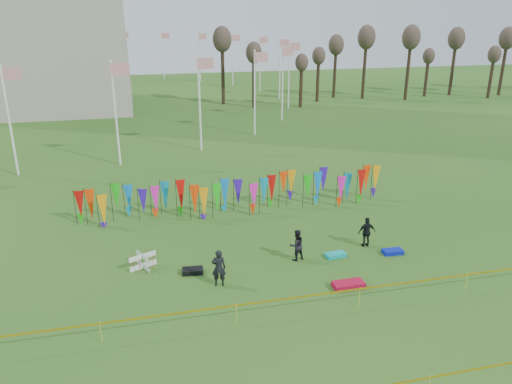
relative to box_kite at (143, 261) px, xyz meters
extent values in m
plane|color=#245217|center=(5.47, -3.46, -0.38)|extent=(160.00, 160.00, 0.00)
cylinder|color=white|center=(19.47, 44.54, 3.62)|extent=(0.16, 0.16, 8.00)
plane|color=#B21320|center=(20.07, 44.54, 6.92)|extent=(1.40, 0.00, 1.40)
cylinder|color=white|center=(18.52, 51.78, 3.62)|extent=(0.16, 0.16, 8.00)
plane|color=#B21320|center=(19.12, 51.78, 6.92)|extent=(1.40, 0.00, 1.40)
cylinder|color=white|center=(15.72, 58.54, 3.62)|extent=(0.16, 0.16, 8.00)
plane|color=#B21320|center=(16.32, 58.54, 6.92)|extent=(1.40, 0.00, 1.40)
cylinder|color=white|center=(11.27, 64.34, 3.62)|extent=(0.16, 0.16, 8.00)
plane|color=#B21320|center=(11.87, 64.34, 6.92)|extent=(1.40, 0.00, 1.40)
cylinder|color=white|center=(5.47, 68.79, 3.62)|extent=(0.16, 0.16, 8.00)
plane|color=#B21320|center=(6.07, 68.79, 6.92)|extent=(1.40, 0.00, 1.40)
cylinder|color=white|center=(-1.28, 71.58, 3.62)|extent=(0.16, 0.16, 8.00)
plane|color=#B21320|center=(-0.68, 71.58, 6.92)|extent=(1.40, 0.00, 1.40)
cylinder|color=white|center=(-8.53, 72.54, 3.62)|extent=(0.16, 0.16, 8.00)
plane|color=#B21320|center=(-7.93, 72.54, 6.92)|extent=(1.40, 0.00, 1.40)
cylinder|color=white|center=(-15.78, 71.58, 3.62)|extent=(0.16, 0.16, 8.00)
plane|color=#B21320|center=(-15.18, 71.58, 6.92)|extent=(1.40, 0.00, 1.40)
cylinder|color=white|center=(-8.53, 16.54, 3.62)|extent=(0.16, 0.16, 8.00)
plane|color=#B21320|center=(-7.93, 16.54, 6.92)|extent=(1.40, 0.00, 1.40)
cylinder|color=white|center=(-1.28, 17.49, 3.62)|extent=(0.16, 0.16, 8.00)
plane|color=#B21320|center=(-0.68, 17.49, 6.92)|extent=(1.40, 0.00, 1.40)
cylinder|color=white|center=(5.47, 20.29, 3.62)|extent=(0.16, 0.16, 8.00)
plane|color=#B21320|center=(6.07, 20.29, 6.92)|extent=(1.40, 0.00, 1.40)
cylinder|color=white|center=(11.27, 24.74, 3.62)|extent=(0.16, 0.16, 8.00)
plane|color=#B21320|center=(11.87, 24.74, 6.92)|extent=(1.40, 0.00, 1.40)
cylinder|color=white|center=(15.72, 30.54, 3.62)|extent=(0.16, 0.16, 8.00)
plane|color=#B21320|center=(16.32, 30.54, 6.92)|extent=(1.40, 0.00, 1.40)
cylinder|color=white|center=(18.52, 37.29, 3.62)|extent=(0.16, 0.16, 8.00)
plane|color=#B21320|center=(19.12, 37.29, 6.92)|extent=(1.40, 0.00, 1.40)
cylinder|color=black|center=(-3.53, 5.85, 0.67)|extent=(0.03, 0.03, 2.12)
cone|color=red|center=(-3.25, 5.85, 0.85)|extent=(0.64, 0.64, 1.60)
cylinder|color=black|center=(-2.84, 5.85, 0.67)|extent=(0.03, 0.03, 2.12)
cone|color=#FF3A08|center=(-2.56, 5.85, 0.85)|extent=(0.64, 0.64, 1.60)
cylinder|color=black|center=(-2.15, 5.85, 0.67)|extent=(0.03, 0.03, 2.12)
cone|color=#FF970D|center=(-1.87, 5.85, 0.85)|extent=(0.64, 0.64, 1.60)
cylinder|color=black|center=(-1.45, 5.85, 0.67)|extent=(0.03, 0.03, 2.12)
cone|color=#16C817|center=(-1.17, 5.85, 0.85)|extent=(0.64, 0.64, 1.60)
cylinder|color=black|center=(-0.76, 5.85, 0.67)|extent=(0.03, 0.03, 2.12)
cone|color=blue|center=(-0.48, 5.85, 0.85)|extent=(0.64, 0.64, 1.60)
cylinder|color=black|center=(-0.07, 5.85, 0.67)|extent=(0.03, 0.03, 2.12)
cone|color=#3A14B3|center=(0.21, 5.85, 0.85)|extent=(0.64, 0.64, 1.60)
cylinder|color=black|center=(0.62, 5.85, 0.67)|extent=(0.03, 0.03, 2.12)
cone|color=#FF1CBC|center=(0.90, 5.85, 0.85)|extent=(0.64, 0.64, 1.60)
cylinder|color=black|center=(1.32, 5.85, 0.67)|extent=(0.03, 0.03, 2.12)
cone|color=#0C8BB4|center=(1.60, 5.85, 0.85)|extent=(0.64, 0.64, 1.60)
cylinder|color=black|center=(2.01, 5.85, 0.67)|extent=(0.03, 0.03, 2.12)
cone|color=red|center=(2.29, 5.85, 0.85)|extent=(0.64, 0.64, 1.60)
cylinder|color=black|center=(2.70, 5.85, 0.67)|extent=(0.03, 0.03, 2.12)
cone|color=#FF3A08|center=(2.98, 5.85, 0.85)|extent=(0.64, 0.64, 1.60)
cylinder|color=black|center=(3.39, 5.85, 0.67)|extent=(0.03, 0.03, 2.12)
cone|color=#FF970D|center=(3.67, 5.85, 0.85)|extent=(0.64, 0.64, 1.60)
cylinder|color=black|center=(4.08, 5.85, 0.67)|extent=(0.03, 0.03, 2.12)
cone|color=#16C817|center=(4.36, 5.85, 0.85)|extent=(0.64, 0.64, 1.60)
cylinder|color=black|center=(4.78, 5.85, 0.67)|extent=(0.03, 0.03, 2.12)
cone|color=blue|center=(5.06, 5.85, 0.85)|extent=(0.64, 0.64, 1.60)
cylinder|color=black|center=(5.47, 5.85, 0.67)|extent=(0.03, 0.03, 2.12)
cone|color=#3A14B3|center=(5.75, 5.85, 0.85)|extent=(0.64, 0.64, 1.60)
cylinder|color=black|center=(6.16, 5.85, 0.67)|extent=(0.03, 0.03, 2.12)
cone|color=#FF1CBC|center=(6.44, 5.85, 0.85)|extent=(0.64, 0.64, 1.60)
cylinder|color=black|center=(6.85, 5.85, 0.67)|extent=(0.03, 0.03, 2.12)
cone|color=#0C8BB4|center=(7.13, 5.85, 0.85)|extent=(0.64, 0.64, 1.60)
cylinder|color=black|center=(7.55, 5.85, 0.67)|extent=(0.03, 0.03, 2.12)
cone|color=red|center=(7.83, 5.85, 0.85)|extent=(0.64, 0.64, 1.60)
cylinder|color=black|center=(8.24, 5.85, 0.67)|extent=(0.03, 0.03, 2.12)
cone|color=#FF3A08|center=(8.52, 5.85, 0.85)|extent=(0.64, 0.64, 1.60)
cylinder|color=black|center=(8.93, 5.85, 0.67)|extent=(0.03, 0.03, 2.12)
cone|color=#FF970D|center=(9.21, 5.85, 0.85)|extent=(0.64, 0.64, 1.60)
cylinder|color=black|center=(9.62, 5.85, 0.67)|extent=(0.03, 0.03, 2.12)
cone|color=#16C817|center=(9.90, 5.85, 0.85)|extent=(0.64, 0.64, 1.60)
cylinder|color=black|center=(10.32, 5.85, 0.67)|extent=(0.03, 0.03, 2.12)
cone|color=blue|center=(10.60, 5.85, 0.85)|extent=(0.64, 0.64, 1.60)
cylinder|color=black|center=(11.01, 5.85, 0.67)|extent=(0.03, 0.03, 2.12)
cone|color=#3A14B3|center=(11.29, 5.85, 0.85)|extent=(0.64, 0.64, 1.60)
cylinder|color=black|center=(11.70, 5.85, 0.67)|extent=(0.03, 0.03, 2.12)
cone|color=#FF1CBC|center=(11.98, 5.85, 0.85)|extent=(0.64, 0.64, 1.60)
cylinder|color=black|center=(12.39, 5.85, 0.67)|extent=(0.03, 0.03, 2.12)
cone|color=#0C8BB4|center=(12.67, 5.85, 0.85)|extent=(0.64, 0.64, 1.60)
cylinder|color=black|center=(13.08, 5.85, 0.67)|extent=(0.03, 0.03, 2.12)
cone|color=red|center=(13.36, 5.85, 0.85)|extent=(0.64, 0.64, 1.60)
cylinder|color=black|center=(13.78, 5.85, 0.67)|extent=(0.03, 0.03, 2.12)
cone|color=#FF3A08|center=(14.06, 5.85, 0.85)|extent=(0.64, 0.64, 1.60)
cylinder|color=black|center=(14.47, 5.85, 0.67)|extent=(0.03, 0.03, 2.12)
cone|color=#FF970D|center=(14.75, 5.85, 0.85)|extent=(0.64, 0.64, 1.60)
cube|color=yellow|center=(5.47, -5.33, 0.44)|extent=(26.00, 0.01, 0.08)
cylinder|color=yellow|center=(-1.53, -5.33, 0.07)|extent=(0.02, 0.02, 0.90)
cylinder|color=yellow|center=(3.47, -5.33, 0.07)|extent=(0.02, 0.02, 0.90)
cylinder|color=yellow|center=(8.47, -5.33, 0.07)|extent=(0.02, 0.02, 0.90)
cylinder|color=yellow|center=(13.47, -5.33, 0.07)|extent=(0.02, 0.02, 0.90)
cylinder|color=#38271C|center=(11.47, 40.54, 2.82)|extent=(0.44, 0.44, 6.40)
ellipsoid|color=#483830|center=(11.47, 40.54, 6.18)|extent=(1.92, 1.92, 2.56)
cylinder|color=#38271C|center=(15.47, 40.54, 2.82)|extent=(0.44, 0.44, 6.40)
ellipsoid|color=#483830|center=(15.47, 40.54, 6.18)|extent=(1.92, 1.92, 2.56)
cylinder|color=#38271C|center=(19.47, 40.54, 2.82)|extent=(0.44, 0.44, 6.40)
ellipsoid|color=#483830|center=(19.47, 40.54, 6.18)|extent=(1.92, 1.92, 2.56)
cylinder|color=#38271C|center=(23.47, 40.54, 2.82)|extent=(0.44, 0.44, 6.40)
ellipsoid|color=#483830|center=(23.47, 40.54, 6.18)|extent=(1.92, 1.92, 2.56)
cylinder|color=#38271C|center=(27.47, 40.54, 2.82)|extent=(0.44, 0.44, 6.40)
ellipsoid|color=#483830|center=(27.47, 40.54, 6.18)|extent=(1.92, 1.92, 2.56)
cylinder|color=#38271C|center=(31.47, 40.54, 2.82)|extent=(0.44, 0.44, 6.40)
ellipsoid|color=#483830|center=(31.47, 40.54, 6.18)|extent=(1.92, 1.92, 2.56)
cylinder|color=#38271C|center=(35.47, 40.54, 2.82)|extent=(0.44, 0.44, 6.40)
ellipsoid|color=#483830|center=(35.47, 40.54, 6.18)|extent=(1.92, 1.92, 2.56)
cylinder|color=#38271C|center=(39.47, 40.54, 2.82)|extent=(0.44, 0.44, 6.40)
ellipsoid|color=#483830|center=(39.47, 40.54, 6.18)|extent=(1.92, 1.92, 2.56)
cylinder|color=#38271C|center=(43.47, 40.54, 2.82)|extent=(0.44, 0.44, 6.40)
ellipsoid|color=#483830|center=(43.47, 40.54, 6.18)|extent=(1.92, 1.92, 2.56)
cylinder|color=#38271C|center=(47.47, 40.54, 2.82)|extent=(0.44, 0.44, 6.40)
ellipsoid|color=#483830|center=(47.47, 40.54, 6.18)|extent=(1.92, 1.92, 2.56)
cylinder|color=#38271C|center=(51.47, 40.54, 2.82)|extent=(0.44, 0.44, 6.40)
ellipsoid|color=#483830|center=(51.47, 40.54, 6.18)|extent=(1.92, 1.92, 2.56)
cylinder|color=red|center=(-0.34, -0.34, 0.00)|extent=(0.02, 0.02, 0.77)
cylinder|color=red|center=(0.34, -0.34, 0.00)|extent=(0.02, 0.02, 0.77)
cylinder|color=red|center=(-0.34, 0.34, 0.00)|extent=(0.02, 0.02, 0.77)
cylinder|color=red|center=(0.34, 0.34, 0.00)|extent=(0.02, 0.02, 0.77)
imported|color=black|center=(3.20, -2.31, 0.47)|extent=(0.69, 0.56, 1.71)
imported|color=black|center=(7.23, -0.83, 0.40)|extent=(0.84, 0.63, 1.56)
imported|color=black|center=(11.16, -0.27, 0.40)|extent=(0.93, 0.53, 1.58)
cube|color=#0BAFAD|center=(9.20, -1.01, -0.28)|extent=(1.04, 0.60, 0.20)
cube|color=#0B1CB7|center=(12.10, -1.35, -0.28)|extent=(1.01, 0.56, 0.21)
cube|color=#B50C2E|center=(8.65, -3.83, -0.26)|extent=(1.38, 0.65, 0.25)
cube|color=black|center=(2.19, -0.98, -0.27)|extent=(1.00, 0.64, 0.22)
camera|label=1|loc=(0.27, -21.38, 11.01)|focal=35.00mm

